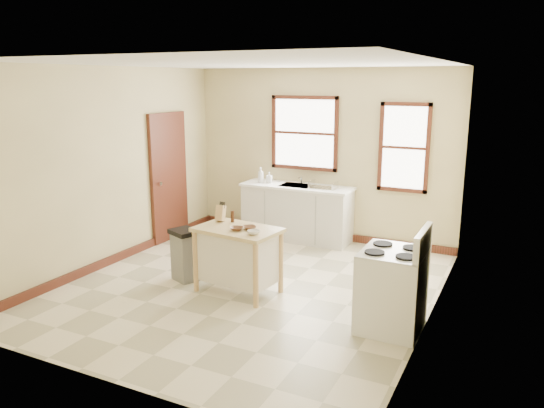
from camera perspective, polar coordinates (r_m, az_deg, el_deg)
The scene contains 23 objects.
floor at distance 6.95m, azimuth -2.43°, elevation -8.86°, with size 5.00×5.00×0.00m, color beige.
ceiling at distance 6.44m, azimuth -2.68°, elevation 14.88°, with size 5.00×5.00×0.00m, color white.
wall_back at distance 8.80m, azimuth 5.34°, elevation 5.26°, with size 4.50×0.04×2.80m, color beige.
wall_left at distance 7.87m, azimuth -17.09°, elevation 3.79°, with size 0.04×5.00×2.80m, color beige.
wall_right at distance 5.83m, azimuth 17.22°, elevation 0.62°, with size 0.04×5.00×2.80m, color beige.
window_main at distance 8.85m, azimuth 3.51°, elevation 7.62°, with size 1.17×0.06×1.22m, color #361C0E, non-canonical shape.
window_side at distance 8.37m, azimuth 14.02°, elevation 5.90°, with size 0.77×0.06×1.37m, color #361C0E, non-canonical shape.
door_left at distance 8.88m, azimuth -11.04°, elevation 2.86°, with size 0.06×0.90×2.10m, color #361C0E.
baseboard_back at distance 9.05m, azimuth 5.09°, elevation -3.19°, with size 4.50×0.04×0.12m, color #361C0E.
baseboard_left at distance 8.17m, azimuth -16.30°, elevation -5.53°, with size 0.04×5.00×0.12m, color #361C0E.
sink_counter at distance 8.82m, azimuth 2.68°, elevation -0.91°, with size 1.86×0.62×0.92m, color silver, non-canonical shape.
faucet at distance 8.86m, azimuth 3.19°, elevation 2.92°, with size 0.03×0.03×0.22m, color silver.
soap_bottle_a at distance 8.92m, azimuth -1.22°, elevation 3.14°, with size 0.10×0.10×0.26m, color #B2B2B2.
soap_bottle_b at distance 8.90m, azimuth -0.30°, elevation 2.88°, with size 0.08×0.09×0.18m, color #B2B2B2.
dish_rack at distance 8.48m, azimuth 5.54°, elevation 2.02°, with size 0.42×0.31×0.10m, color silver, non-canonical shape.
kitchen_island at distance 6.66m, azimuth -3.68°, elevation -6.04°, with size 1.02×0.65×0.83m, color tan, non-canonical shape.
knife_block at distance 6.84m, azimuth -5.55°, elevation -1.04°, with size 0.10×0.10×0.20m, color tan, non-canonical shape.
pepper_grinder at distance 6.79m, azimuth -4.27°, elevation -1.35°, with size 0.04×0.04×0.15m, color #3D2010.
bowl_a at distance 6.44m, azimuth -3.82°, elevation -2.66°, with size 0.16×0.16×0.04m, color brown.
bowl_b at distance 6.48m, azimuth -2.43°, elevation -2.55°, with size 0.16×0.16×0.04m, color brown.
bowl_c at distance 6.26m, azimuth -1.99°, elevation -3.07°, with size 0.15×0.15×0.05m, color white.
trash_bin at distance 7.15m, azimuth -9.33°, elevation -5.43°, with size 0.36×0.30×0.70m, color slate, non-canonical shape.
gas_stove at distance 5.79m, azimuth 12.82°, elevation -7.78°, with size 0.70×0.71×1.14m, color white, non-canonical shape.
Camera 1 is at (3.11, -5.64, 2.62)m, focal length 35.00 mm.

